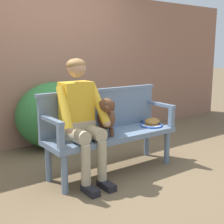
{
  "coord_description": "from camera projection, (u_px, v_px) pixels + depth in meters",
  "views": [
    {
      "loc": [
        -2.06,
        -2.83,
        1.43
      ],
      "look_at": [
        0.0,
        0.0,
        0.73
      ],
      "focal_mm": 49.32,
      "sensor_mm": 36.0,
      "label": 1
    }
  ],
  "objects": [
    {
      "name": "baseball_glove",
      "position": [
        152.0,
        121.0,
        4.0
      ],
      "size": [
        0.24,
        0.19,
        0.09
      ],
      "primitive_type": "ellipsoid",
      "rotation": [
        0.0,
        0.0,
        -0.1
      ],
      "color": "#9E6B2D",
      "rests_on": "garden_bench"
    },
    {
      "name": "dog_on_bench",
      "position": [
        106.0,
        116.0,
        3.46
      ],
      "size": [
        0.35,
        0.43,
        0.45
      ],
      "color": "brown",
      "rests_on": "garden_bench"
    },
    {
      "name": "bench_armrest_right_end",
      "position": [
        164.0,
        110.0,
        3.95
      ],
      "size": [
        0.06,
        0.5,
        0.28
      ],
      "color": "slate",
      "rests_on": "garden_bench"
    },
    {
      "name": "garden_bench",
      "position": [
        112.0,
        138.0,
        3.63
      ],
      "size": [
        1.62,
        0.5,
        0.48
      ],
      "color": "slate",
      "rests_on": "ground"
    },
    {
      "name": "person_seated",
      "position": [
        81.0,
        115.0,
        3.3
      ],
      "size": [
        0.56,
        0.65,
        1.35
      ],
      "color": "black",
      "rests_on": "ground"
    },
    {
      "name": "bench_armrest_left_end",
      "position": [
        55.0,
        127.0,
        3.06
      ],
      "size": [
        0.06,
        0.5,
        0.28
      ],
      "color": "slate",
      "rests_on": "garden_bench"
    },
    {
      "name": "hedge_bush_far_left",
      "position": [
        54.0,
        115.0,
        4.56
      ],
      "size": [
        1.14,
        0.84,
        0.98
      ],
      "primitive_type": "ellipsoid",
      "color": "#337538",
      "rests_on": "ground"
    },
    {
      "name": "brick_garden_fence",
      "position": [
        49.0,
        67.0,
        4.82
      ],
      "size": [
        8.0,
        0.3,
        2.34
      ],
      "primitive_type": "cube",
      "color": "#936651",
      "rests_on": "ground"
    },
    {
      "name": "tennis_racket",
      "position": [
        150.0,
        125.0,
        3.96
      ],
      "size": [
        0.33,
        0.58,
        0.03
      ],
      "color": "blue",
      "rests_on": "garden_bench"
    },
    {
      "name": "ground_plane",
      "position": [
        112.0,
        171.0,
        3.71
      ],
      "size": [
        40.0,
        40.0,
        0.0
      ],
      "primitive_type": "plane",
      "color": "brown"
    },
    {
      "name": "bench_backrest",
      "position": [
        101.0,
        109.0,
        3.74
      ],
      "size": [
        1.66,
        0.06,
        0.5
      ],
      "color": "slate",
      "rests_on": "garden_bench"
    }
  ]
}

